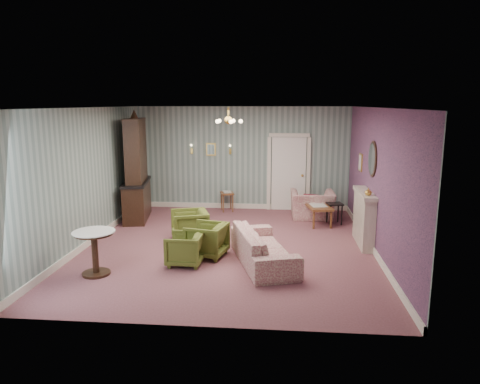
# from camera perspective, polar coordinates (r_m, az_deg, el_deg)

# --- Properties ---
(floor) EXTENTS (7.00, 7.00, 0.00)m
(floor) POSITION_cam_1_polar(r_m,az_deg,el_deg) (9.58, -1.41, -6.92)
(floor) COLOR #844D56
(floor) RESTS_ON ground
(ceiling) EXTENTS (7.00, 7.00, 0.00)m
(ceiling) POSITION_cam_1_polar(r_m,az_deg,el_deg) (9.10, -1.50, 10.71)
(ceiling) COLOR white
(ceiling) RESTS_ON ground
(wall_back) EXTENTS (6.00, 0.00, 6.00)m
(wall_back) POSITION_cam_1_polar(r_m,az_deg,el_deg) (12.68, 0.35, 4.31)
(wall_back) COLOR slate
(wall_back) RESTS_ON ground
(wall_front) EXTENTS (6.00, 0.00, 6.00)m
(wall_front) POSITION_cam_1_polar(r_m,az_deg,el_deg) (5.84, -5.38, -4.07)
(wall_front) COLOR slate
(wall_front) RESTS_ON ground
(wall_left) EXTENTS (0.00, 7.00, 7.00)m
(wall_left) POSITION_cam_1_polar(r_m,az_deg,el_deg) (10.02, -18.77, 1.84)
(wall_left) COLOR slate
(wall_left) RESTS_ON ground
(wall_right) EXTENTS (0.00, 7.00, 7.00)m
(wall_right) POSITION_cam_1_polar(r_m,az_deg,el_deg) (9.38, 17.08, 1.32)
(wall_right) COLOR slate
(wall_right) RESTS_ON ground
(wall_right_floral) EXTENTS (0.00, 7.00, 7.00)m
(wall_right_floral) POSITION_cam_1_polar(r_m,az_deg,el_deg) (9.37, 16.99, 1.32)
(wall_right_floral) COLOR #A9547A
(wall_right_floral) RESTS_ON ground
(door) EXTENTS (1.12, 0.12, 2.16)m
(door) POSITION_cam_1_polar(r_m,az_deg,el_deg) (12.65, 6.21, 2.53)
(door) COLOR white
(door) RESTS_ON floor
(olive_chair_a) EXTENTS (0.62, 0.66, 0.66)m
(olive_chair_a) POSITION_cam_1_polar(r_m,az_deg,el_deg) (8.50, -7.07, -7.05)
(olive_chair_a) COLOR #566021
(olive_chair_a) RESTS_ON floor
(olive_chair_b) EXTENTS (0.81, 0.85, 0.74)m
(olive_chair_b) POSITION_cam_1_polar(r_m,az_deg,el_deg) (8.89, -4.28, -5.90)
(olive_chair_b) COLOR #566021
(olive_chair_b) RESTS_ON floor
(olive_chair_c) EXTENTS (0.91, 0.94, 0.77)m
(olive_chair_c) POSITION_cam_1_polar(r_m,az_deg,el_deg) (9.83, -6.45, -4.15)
(olive_chair_c) COLOR #566021
(olive_chair_c) RESTS_ON floor
(sofa_chintz) EXTENTS (1.24, 2.28, 0.86)m
(sofa_chintz) POSITION_cam_1_polar(r_m,az_deg,el_deg) (8.50, 2.99, -6.27)
(sofa_chintz) COLOR #953C4E
(sofa_chintz) RESTS_ON floor
(wingback_chair) EXTENTS (1.13, 0.76, 0.97)m
(wingback_chair) POSITION_cam_1_polar(r_m,az_deg,el_deg) (11.88, 9.22, -1.05)
(wingback_chair) COLOR #953C4E
(wingback_chair) RESTS_ON floor
(dresser) EXTENTS (0.86, 1.74, 2.77)m
(dresser) POSITION_cam_1_polar(r_m,az_deg,el_deg) (11.82, -13.17, 3.18)
(dresser) COLOR black
(dresser) RESTS_ON floor
(fireplace) EXTENTS (0.30, 1.40, 1.16)m
(fireplace) POSITION_cam_1_polar(r_m,az_deg,el_deg) (9.91, 15.53, -3.22)
(fireplace) COLOR beige
(fireplace) RESTS_ON floor
(mantel_vase) EXTENTS (0.15, 0.15, 0.15)m
(mantel_vase) POSITION_cam_1_polar(r_m,az_deg,el_deg) (9.38, 16.05, 0.04)
(mantel_vase) COLOR gold
(mantel_vase) RESTS_ON fireplace
(oval_mirror) EXTENTS (0.04, 0.76, 0.84)m
(oval_mirror) POSITION_cam_1_polar(r_m,az_deg,el_deg) (9.70, 16.51, 4.06)
(oval_mirror) COLOR white
(oval_mirror) RESTS_ON wall_right
(framed_print) EXTENTS (0.04, 0.34, 0.42)m
(framed_print) POSITION_cam_1_polar(r_m,az_deg,el_deg) (11.05, 15.14, 3.66)
(framed_print) COLOR gold
(framed_print) RESTS_ON wall_right
(coffee_table) EXTENTS (0.71, 1.05, 0.49)m
(coffee_table) POSITION_cam_1_polar(r_m,az_deg,el_deg) (11.37, 9.89, -2.86)
(coffee_table) COLOR brown
(coffee_table) RESTS_ON floor
(side_table_black) EXTENTS (0.42, 0.42, 0.54)m
(side_table_black) POSITION_cam_1_polar(r_m,az_deg,el_deg) (11.45, 11.94, -2.71)
(side_table_black) COLOR black
(side_table_black) RESTS_ON floor
(pedestal_table) EXTENTS (0.92, 0.92, 0.80)m
(pedestal_table) POSITION_cam_1_polar(r_m,az_deg,el_deg) (8.34, -18.01, -7.39)
(pedestal_table) COLOR black
(pedestal_table) RESTS_ON floor
(nesting_table) EXTENTS (0.45, 0.52, 0.58)m
(nesting_table) POSITION_cam_1_polar(r_m,az_deg,el_deg) (12.57, -1.67, -1.13)
(nesting_table) COLOR brown
(nesting_table) RESTS_ON floor
(gilt_mirror_back) EXTENTS (0.28, 0.06, 0.36)m
(gilt_mirror_back) POSITION_cam_1_polar(r_m,az_deg,el_deg) (12.71, -3.73, 5.44)
(gilt_mirror_back) COLOR gold
(gilt_mirror_back) RESTS_ON wall_back
(sconce_left) EXTENTS (0.16, 0.12, 0.30)m
(sconce_left) POSITION_cam_1_polar(r_m,az_deg,el_deg) (12.79, -6.19, 5.43)
(sconce_left) COLOR gold
(sconce_left) RESTS_ON wall_back
(sconce_right) EXTENTS (0.16, 0.12, 0.30)m
(sconce_right) POSITION_cam_1_polar(r_m,az_deg,el_deg) (12.62, -1.27, 5.42)
(sconce_right) COLOR gold
(sconce_right) RESTS_ON wall_back
(chandelier) EXTENTS (0.56, 0.56, 0.36)m
(chandelier) POSITION_cam_1_polar(r_m,az_deg,el_deg) (9.11, -1.50, 9.01)
(chandelier) COLOR gold
(chandelier) RESTS_ON ceiling
(burgundy_cushion) EXTENTS (0.41, 0.28, 0.39)m
(burgundy_cushion) POSITION_cam_1_polar(r_m,az_deg,el_deg) (11.73, 9.03, -1.22)
(burgundy_cushion) COLOR maroon
(burgundy_cushion) RESTS_ON wingback_chair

